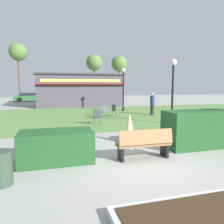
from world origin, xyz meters
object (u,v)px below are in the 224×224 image
at_px(cafe_chair_east, 97,115).
at_px(parked_car_west_slot, 30,97).
at_px(cafe_chair_west, 115,110).
at_px(food_kiosk, 79,90).
at_px(tree_right_bg, 119,64).
at_px(lamppost_far, 123,84).
at_px(cafe_chair_center, 105,111).
at_px(park_bench, 144,144).
at_px(tree_left_bg, 18,53).
at_px(parked_car_center_slot, 67,96).
at_px(trash_bin, 0,168).
at_px(tree_center_bg, 94,63).
at_px(person_strolling, 152,104).
at_px(lamppost_mid, 173,83).

xyz_separation_m(cafe_chair_east, parked_car_west_slot, (-5.43, 20.44, 0.12)).
distance_m(cafe_chair_west, cafe_chair_east, 3.24).
distance_m(food_kiosk, tree_right_bg, 16.23).
height_order(lamppost_far, cafe_chair_east, lamppost_far).
height_order(cafe_chair_west, cafe_chair_center, same).
height_order(park_bench, parked_car_west_slot, parked_car_west_slot).
distance_m(park_bench, tree_left_bg, 34.05).
distance_m(cafe_chair_east, parked_car_center_slot, 20.45).
distance_m(trash_bin, parked_car_west_slot, 27.54).
bearing_deg(park_bench, parked_car_west_slot, 101.82).
bearing_deg(park_bench, tree_center_bg, 81.57).
relative_size(park_bench, tree_right_bg, 0.23).
height_order(park_bench, tree_center_bg, tree_center_bg).
distance_m(park_bench, cafe_chair_east, 6.29).
bearing_deg(tree_center_bg, person_strolling, -90.07).
height_order(parked_car_center_slot, tree_center_bg, tree_center_bg).
xyz_separation_m(trash_bin, cafe_chair_center, (4.65, 9.02, 0.13)).
bearing_deg(lamppost_mid, tree_center_bg, 88.64).
relative_size(cafe_chair_center, tree_left_bg, 0.10).
bearing_deg(tree_left_bg, parked_car_center_slot, -38.66).
xyz_separation_m(lamppost_far, parked_car_center_slot, (-3.81, 14.51, -1.74)).
bearing_deg(tree_left_bg, park_bench, -76.93).
height_order(trash_bin, tree_right_bg, tree_right_bg).
bearing_deg(tree_left_bg, parked_car_west_slot, -71.30).
relative_size(trash_bin, food_kiosk, 0.09).
distance_m(cafe_chair_west, tree_center_bg, 24.02).
xyz_separation_m(park_bench, food_kiosk, (0.35, 18.30, 1.27)).
xyz_separation_m(cafe_chair_east, parked_car_center_slot, (-0.20, 20.45, 0.12)).
bearing_deg(parked_car_center_slot, food_kiosk, -85.17).
bearing_deg(food_kiosk, park_bench, -91.09).
bearing_deg(tree_left_bg, cafe_chair_center, -71.05).
bearing_deg(parked_car_west_slot, park_bench, -78.18).
bearing_deg(park_bench, tree_left_bg, 103.07).
bearing_deg(trash_bin, cafe_chair_center, 62.74).
xyz_separation_m(parked_car_center_slot, tree_right_bg, (9.45, 4.57, 5.31)).
distance_m(park_bench, person_strolling, 10.26).
height_order(park_bench, tree_left_bg, tree_left_bg).
bearing_deg(lamppost_mid, food_kiosk, 106.16).
distance_m(cafe_chair_east, tree_left_bg, 28.06).
height_order(trash_bin, person_strolling, person_strolling).
bearing_deg(tree_right_bg, park_bench, -106.19).
bearing_deg(lamppost_far, food_kiosk, 117.01).
bearing_deg(park_bench, tree_right_bg, 73.81).
bearing_deg(person_strolling, lamppost_mid, 101.91).
xyz_separation_m(tree_left_bg, tree_center_bg, (12.29, -0.38, -1.32)).
xyz_separation_m(cafe_chair_east, person_strolling, (4.89, 2.82, 0.33)).
relative_size(parked_car_west_slot, tree_left_bg, 0.48).
xyz_separation_m(cafe_chair_west, tree_center_bg, (3.04, 23.16, 5.59)).
height_order(person_strolling, tree_left_bg, tree_left_bg).
bearing_deg(cafe_chair_east, tree_center_bg, 79.21).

